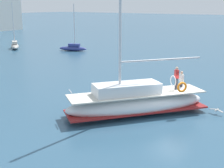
% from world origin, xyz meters
% --- Properties ---
extents(ground_plane, '(400.00, 400.00, 0.00)m').
position_xyz_m(ground_plane, '(0.00, 0.00, 0.00)').
color(ground_plane, '#2D516B').
extents(main_sailboat, '(9.12, 7.68, 13.35)m').
position_xyz_m(main_sailboat, '(-1.21, 1.83, 0.91)').
color(main_sailboat, silver).
rests_on(main_sailboat, ground).
extents(moored_sloop_far, '(2.57, 4.50, 7.17)m').
position_xyz_m(moored_sloop_far, '(18.97, 25.17, 0.51)').
color(moored_sloop_far, navy).
rests_on(moored_sloop_far, ground).
extents(moored_cutter_left, '(4.10, 4.84, 7.37)m').
position_xyz_m(moored_cutter_left, '(15.47, 34.72, 0.55)').
color(moored_cutter_left, '#B7B2A8').
rests_on(moored_cutter_left, ground).
extents(seagull, '(0.48, 1.00, 0.16)m').
position_xyz_m(seagull, '(1.90, -2.58, 0.29)').
color(seagull, silver).
rests_on(seagull, ground).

